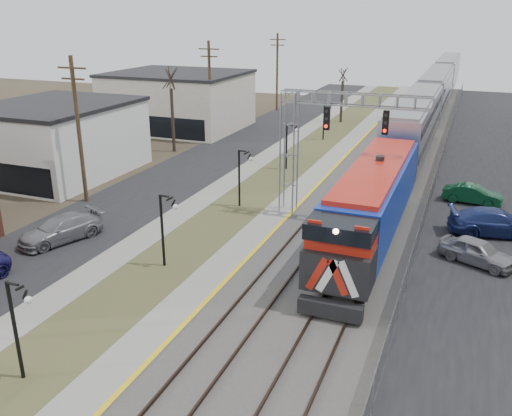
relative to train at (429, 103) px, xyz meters
The scene contains 19 objects.
street_west 30.55m from the train, 123.99° to the right, with size 7.00×120.00×0.04m, color black.
sidewalk 28.29m from the train, 116.37° to the right, with size 2.00×120.00×0.08m, color gray.
grass_median 27.10m from the train, 110.65° to the right, with size 4.00×120.00×0.06m, color #454D29.
platform 26.19m from the train, 104.46° to the right, with size 2.00×120.00×0.24m, color gray.
ballast_bed 25.41m from the train, 93.40° to the right, with size 8.00×120.00×0.20m, color #595651.
platform_edge 25.97m from the train, 102.57° to the right, with size 0.24×120.00×0.01m, color gold.
track_near 25.59m from the train, 97.90° to the right, with size 1.58×120.00×0.15m.
track_far 25.35m from the train, 90.00° to the right, with size 1.58×120.00×0.15m.
train is the anchor object (origin of this frame).
signal_gantry 32.61m from the train, 97.57° to the right, with size 9.00×1.07×8.15m.
lampposts 43.00m from the train, 102.77° to the right, with size 0.14×62.14×4.00m.
utility_poles 40.55m from the train, 119.60° to the right, with size 0.28×80.28×10.00m.
fence 25.44m from the train, 83.89° to the right, with size 0.04×120.00×1.60m, color gray.
buildings_west 44.71m from the train, 126.35° to the right, with size 14.00×67.00×7.00m.
bare_trees 27.99m from the train, 130.46° to the right, with size 12.30×42.30×5.95m.
car_lot_d 31.98m from the train, 77.79° to the right, with size 2.21×5.45×1.58m, color navy.
car_lot_e 36.35m from the train, 80.83° to the right, with size 1.61×4.01×1.36m, color gray.
car_lot_f 26.29m from the train, 78.21° to the right, with size 1.37×3.93×1.29m, color #0D4325.
car_street_b 44.86m from the train, 112.04° to the right, with size 2.02×4.98×1.44m, color slate.
Camera 1 is at (10.03, -4.18, 12.69)m, focal length 38.00 mm.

